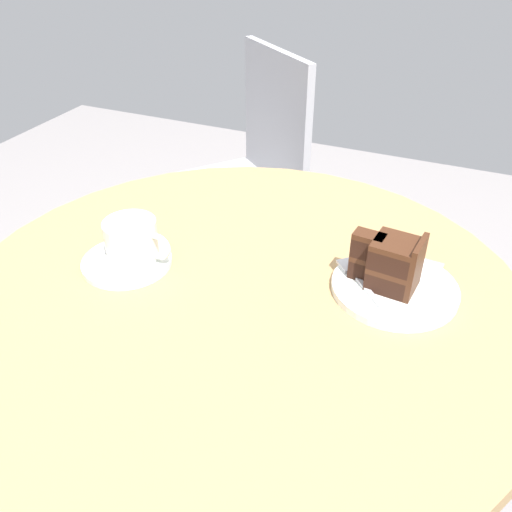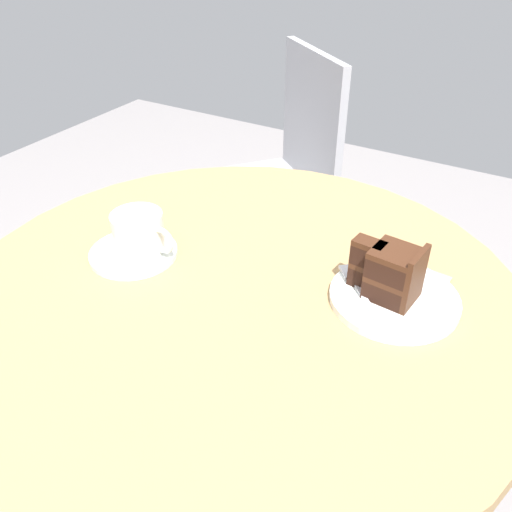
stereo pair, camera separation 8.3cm
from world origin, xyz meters
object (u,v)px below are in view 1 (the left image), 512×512
cake_plate (394,288)px  fork (357,277)px  teaspoon (120,244)px  napkin (393,272)px  cafe_chair (249,166)px  saucer (127,262)px  coffee_cup (131,241)px  cake_slice (391,263)px

cake_plate → fork: size_ratio=1.75×
teaspoon → cake_plate: (0.45, 0.07, -0.01)m
napkin → cafe_chair: 0.89m
fork → cafe_chair: size_ratio=0.13×
saucer → coffee_cup: coffee_cup is taller
coffee_cup → cake_slice: bearing=13.0°
coffee_cup → cake_slice: cake_slice is taller
saucer → fork: 0.37m
cake_plate → teaspoon: bearing=-171.1°
saucer → coffee_cup: bearing=38.2°
coffee_cup → cake_plate: (0.40, 0.09, -0.04)m
saucer → cafe_chair: bearing=100.4°
fork → cafe_chair: 0.91m
teaspoon → fork: 0.40m
teaspoon → cake_slice: (0.44, 0.07, 0.04)m
coffee_cup → fork: bearing=14.0°
cake_plate → cafe_chair: bearing=128.3°
cafe_chair → cake_slice: bearing=-13.5°
saucer → napkin: size_ratio=0.92×
coffee_cup → teaspoon: 0.06m
saucer → teaspoon: size_ratio=1.39×
cake_plate → coffee_cup: bearing=-166.8°
saucer → cafe_chair: cafe_chair is taller
saucer → coffee_cup: 0.04m
fork → cake_plate: bearing=-124.0°
cake_plate → fork: bearing=-172.0°
cake_plate → napkin: bearing=104.2°
coffee_cup → fork: size_ratio=1.05×
cake_slice → napkin: (-0.00, 0.05, -0.05)m
coffee_cup → cafe_chair: cafe_chair is taller
teaspoon → saucer: bearing=-120.1°
teaspoon → cafe_chair: (-0.11, 0.78, -0.21)m
coffee_cup → cake_plate: size_ratio=0.60×
teaspoon → cafe_chair: size_ratio=0.13×
cake_slice → napkin: cake_slice is taller
coffee_cup → cake_plate: 0.42m
saucer → cake_plate: (0.41, 0.10, 0.00)m
fork → teaspoon: bearing=57.1°
teaspoon → cake_plate: 0.45m
cake_plate → cake_slice: bearing=-158.7°
coffee_cup → cake_slice: 0.40m
cake_plate → cafe_chair: cafe_chair is taller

